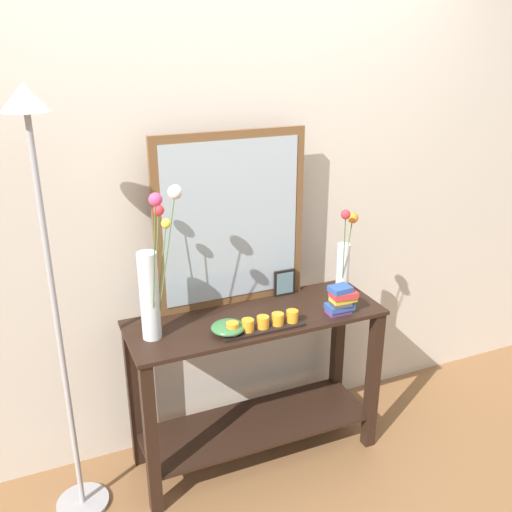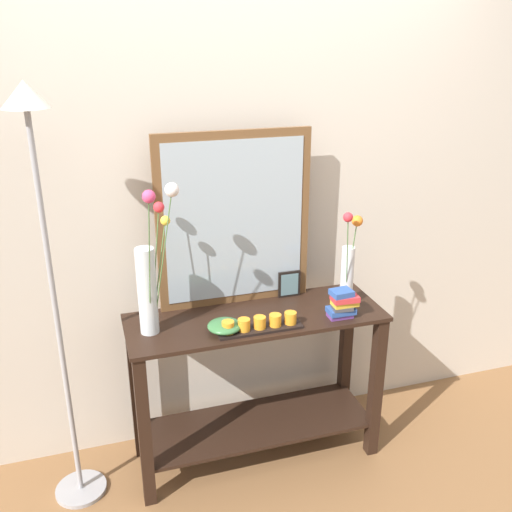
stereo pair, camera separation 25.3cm
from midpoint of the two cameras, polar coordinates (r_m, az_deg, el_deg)
The scene contains 11 objects.
ground_plane at distance 3.19m, azimuth -2.40°, elevation -19.14°, with size 7.00×6.00×0.02m, color brown.
wall_back at distance 2.83m, azimuth -5.27°, elevation 6.71°, with size 6.40×0.08×2.70m, color beige.
console_table at distance 2.90m, azimuth -2.55°, elevation -11.75°, with size 1.23×0.43×0.81m.
mirror_leaning at distance 2.71m, azimuth -5.19°, elevation 3.43°, with size 0.75×0.03×0.85m.
tall_vase_left at distance 2.50m, azimuth -13.22°, elevation -2.57°, with size 0.20×0.30×0.70m.
vase_right at distance 2.81m, azimuth 6.21°, elevation -0.83°, with size 0.13×0.15×0.51m.
candle_tray at distance 2.60m, azimuth -2.11°, elevation -6.89°, with size 0.39×0.09×0.07m.
picture_frame_small at distance 2.91m, azimuth 0.38°, elevation -2.74°, with size 0.12×0.01×0.14m.
decorative_bowl at distance 2.58m, azimuth -5.63°, elevation -7.18°, with size 0.16×0.16×0.05m.
book_stack at distance 2.74m, azimuth 5.89°, elevation -4.44°, with size 0.14×0.10×0.14m.
floor_lamp at distance 2.40m, azimuth -23.06°, elevation 0.61°, with size 0.24×0.24×1.91m.
Camera 1 is at (-0.96, -2.23, 2.07)m, focal length 40.09 mm.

